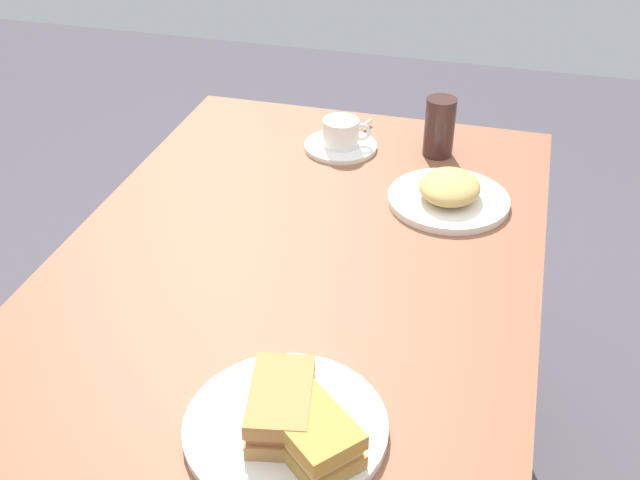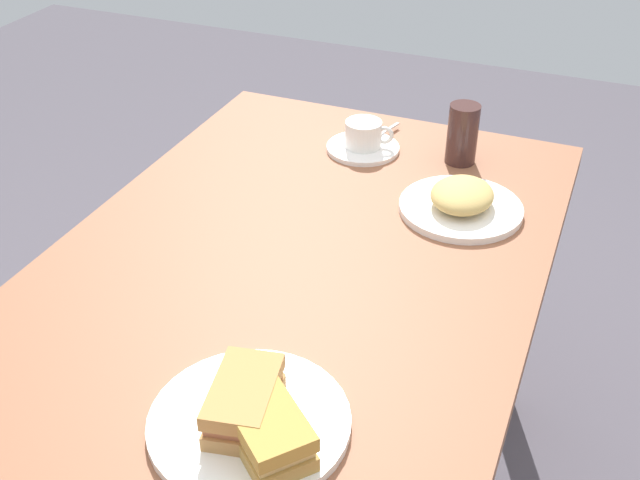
% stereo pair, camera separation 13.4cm
% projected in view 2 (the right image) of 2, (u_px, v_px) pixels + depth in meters
% --- Properties ---
extents(dining_table, '(1.35, 0.83, 0.73)m').
position_uv_depth(dining_table, '(284.00, 318.00, 1.36)').
color(dining_table, brown).
rests_on(dining_table, ground_plane).
extents(sandwich_plate, '(0.27, 0.27, 0.01)m').
position_uv_depth(sandwich_plate, '(249.00, 422.00, 1.02)').
color(sandwich_plate, white).
rests_on(sandwich_plate, dining_table).
extents(sandwich_front, '(0.15, 0.10, 0.06)m').
position_uv_depth(sandwich_front, '(244.00, 401.00, 1.01)').
color(sandwich_front, '#B78048').
rests_on(sandwich_front, sandwich_plate).
extents(sandwich_back, '(0.15, 0.16, 0.06)m').
position_uv_depth(sandwich_back, '(267.00, 428.00, 0.97)').
color(sandwich_back, '#B58A43').
rests_on(sandwich_back, sandwich_plate).
extents(coffee_saucer, '(0.16, 0.16, 0.01)m').
position_uv_depth(coffee_saucer, '(363.00, 148.00, 1.69)').
color(coffee_saucer, white).
rests_on(coffee_saucer, dining_table).
extents(coffee_cup, '(0.08, 0.10, 0.06)m').
position_uv_depth(coffee_cup, '(364.00, 133.00, 1.67)').
color(coffee_cup, white).
rests_on(coffee_cup, coffee_saucer).
extents(spoon, '(0.10, 0.04, 0.01)m').
position_uv_depth(spoon, '(382.00, 133.00, 1.73)').
color(spoon, silver).
rests_on(spoon, coffee_saucer).
extents(side_plate, '(0.23, 0.23, 0.01)m').
position_uv_depth(side_plate, '(461.00, 208.00, 1.48)').
color(side_plate, white).
rests_on(side_plate, dining_table).
extents(side_food_pile, '(0.14, 0.12, 0.04)m').
position_uv_depth(side_food_pile, '(462.00, 195.00, 1.46)').
color(side_food_pile, tan).
rests_on(side_food_pile, side_plate).
extents(drinking_glass, '(0.06, 0.06, 0.13)m').
position_uv_depth(drinking_glass, '(462.00, 134.00, 1.61)').
color(drinking_glass, '#422724').
rests_on(drinking_glass, dining_table).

